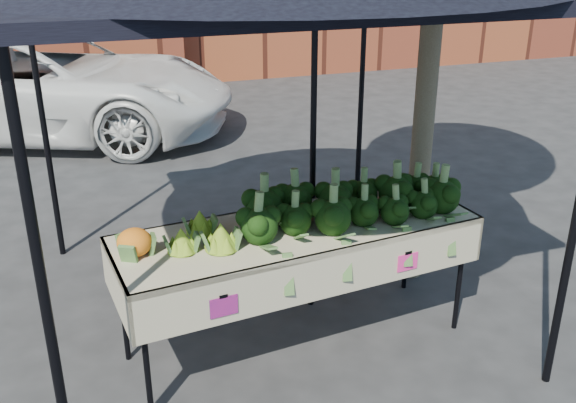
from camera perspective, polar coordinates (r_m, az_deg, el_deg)
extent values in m
plane|color=#262628|center=(4.59, -1.80, -12.94)|extent=(90.00, 90.00, 0.00)
cube|color=#C4B795|center=(4.42, 0.87, -7.55)|extent=(2.47, 1.04, 0.90)
cube|color=#F22D8C|center=(3.80, -6.58, -8.83)|extent=(0.17, 0.01, 0.12)
cube|color=#F82F8E|center=(4.20, 10.49, -5.75)|extent=(0.17, 0.01, 0.12)
ellipsoid|color=black|center=(4.31, 5.67, 0.37)|extent=(1.63, 0.60, 0.29)
ellipsoid|color=#9DB22E|center=(3.99, -8.02, -2.20)|extent=(0.45, 0.49, 0.22)
ellipsoid|color=orange|center=(3.92, -13.43, -3.30)|extent=(0.22, 0.22, 0.20)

